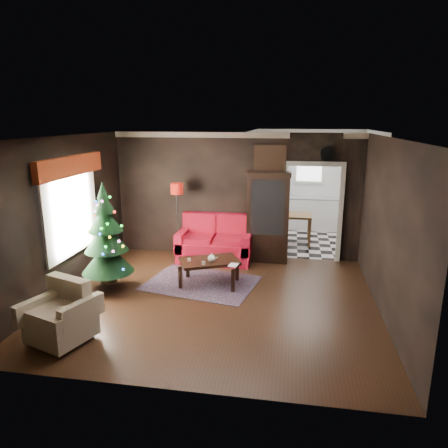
% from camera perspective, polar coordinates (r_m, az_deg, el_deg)
% --- Properties ---
extents(floor, '(5.50, 5.50, 0.00)m').
position_cam_1_polar(floor, '(7.32, -1.19, -10.51)').
color(floor, black).
rests_on(floor, ground).
extents(ceiling, '(5.50, 5.50, 0.00)m').
position_cam_1_polar(ceiling, '(6.64, -1.32, 11.97)').
color(ceiling, white).
rests_on(ceiling, ground).
extents(wall_back, '(5.50, 0.00, 5.50)m').
position_cam_1_polar(wall_back, '(9.26, 1.65, 3.93)').
color(wall_back, black).
rests_on(wall_back, ground).
extents(wall_front, '(5.50, 0.00, 5.50)m').
position_cam_1_polar(wall_front, '(4.53, -7.22, -7.49)').
color(wall_front, black).
rests_on(wall_front, ground).
extents(wall_left, '(0.00, 5.50, 5.50)m').
position_cam_1_polar(wall_left, '(7.83, -21.44, 0.99)').
color(wall_left, black).
rests_on(wall_left, ground).
extents(wall_right, '(0.00, 5.50, 5.50)m').
position_cam_1_polar(wall_right, '(6.90, 21.81, -0.76)').
color(wall_right, black).
rests_on(wall_right, ground).
extents(doorway, '(1.10, 0.10, 2.10)m').
position_cam_1_polar(doorway, '(9.26, 12.12, 1.39)').
color(doorway, '#EEE5CF').
rests_on(doorway, ground).
extents(left_window, '(0.05, 1.60, 1.40)m').
position_cam_1_polar(left_window, '(7.97, -20.50, 1.66)').
color(left_window, white).
rests_on(left_window, wall_left).
extents(valance, '(0.12, 2.10, 0.35)m').
position_cam_1_polar(valance, '(7.80, -20.51, 7.53)').
color(valance, '#9D3317').
rests_on(valance, wall_left).
extents(kitchen_floor, '(3.00, 3.00, 0.00)m').
position_cam_1_polar(kitchen_floor, '(10.97, 11.53, -2.21)').
color(kitchen_floor, beige).
rests_on(kitchen_floor, ground).
extents(kitchen_window, '(0.70, 0.06, 0.70)m').
position_cam_1_polar(kitchen_window, '(12.06, 11.74, 7.52)').
color(kitchen_window, white).
rests_on(kitchen_window, ground).
extents(rug, '(2.29, 1.86, 0.01)m').
position_cam_1_polar(rug, '(8.02, -3.17, -8.17)').
color(rug, '#4B323E').
rests_on(rug, ground).
extents(loveseat, '(1.70, 0.90, 1.00)m').
position_cam_1_polar(loveseat, '(9.10, -1.28, -2.09)').
color(loveseat, maroon).
rests_on(loveseat, ground).
extents(curio_cabinet, '(0.90, 0.45, 1.90)m').
position_cam_1_polar(curio_cabinet, '(9.06, 6.13, 0.70)').
color(curio_cabinet, black).
rests_on(curio_cabinet, ground).
extents(floor_lamp, '(0.31, 0.31, 1.76)m').
position_cam_1_polar(floor_lamp, '(9.26, -6.43, 0.23)').
color(floor_lamp, black).
rests_on(floor_lamp, ground).
extents(christmas_tree, '(1.22, 1.22, 1.80)m').
position_cam_1_polar(christmas_tree, '(7.71, -16.08, -1.45)').
color(christmas_tree, black).
rests_on(christmas_tree, ground).
extents(armchair, '(1.00, 1.00, 0.80)m').
position_cam_1_polar(armchair, '(6.31, -21.80, -11.24)').
color(armchair, tan).
rests_on(armchair, ground).
extents(coffee_table, '(1.25, 1.04, 0.48)m').
position_cam_1_polar(coffee_table, '(7.87, -2.02, -6.66)').
color(coffee_table, black).
rests_on(coffee_table, rug).
extents(teapot, '(0.17, 0.17, 0.15)m').
position_cam_1_polar(teapot, '(7.64, -1.74, -4.76)').
color(teapot, white).
rests_on(teapot, coffee_table).
extents(cup_a, '(0.06, 0.06, 0.05)m').
position_cam_1_polar(cup_a, '(7.74, -4.87, -4.96)').
color(cup_a, white).
rests_on(cup_a, coffee_table).
extents(cup_b, '(0.08, 0.08, 0.06)m').
position_cam_1_polar(cup_b, '(7.55, -2.86, -5.41)').
color(cup_b, '#E5E9C6').
rests_on(cup_b, coffee_table).
extents(book, '(0.16, 0.04, 0.21)m').
position_cam_1_polar(book, '(7.48, 0.74, -4.97)').
color(book, gray).
rests_on(book, coffee_table).
extents(wall_clock, '(0.32, 0.32, 0.06)m').
position_cam_1_polar(wall_clock, '(9.02, 14.18, 9.51)').
color(wall_clock, white).
rests_on(wall_clock, wall_back).
extents(painting, '(0.62, 0.05, 0.52)m').
position_cam_1_polar(painting, '(9.03, 6.43, 9.02)').
color(painting, '#BE7747').
rests_on(painting, wall_back).
extents(kitchen_counter, '(1.80, 0.60, 0.90)m').
position_cam_1_polar(kitchen_counter, '(12.02, 11.48, 1.46)').
color(kitchen_counter, white).
rests_on(kitchen_counter, ground).
extents(kitchen_table, '(0.70, 0.70, 0.75)m').
position_cam_1_polar(kitchen_table, '(10.57, 10.05, -0.66)').
color(kitchen_table, brown).
rests_on(kitchen_table, ground).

